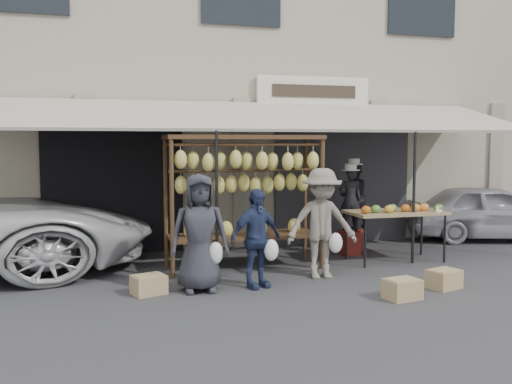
% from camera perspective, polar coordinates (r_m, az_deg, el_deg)
% --- Properties ---
extents(ground_plane, '(90.00, 90.00, 0.00)m').
position_cam_1_polar(ground_plane, '(8.38, 4.57, -9.66)').
color(ground_plane, '#2D2D30').
extents(shophouse, '(24.00, 6.15, 7.30)m').
position_cam_1_polar(shophouse, '(14.45, -4.50, 11.07)').
color(shophouse, '#A09783').
rests_on(shophouse, ground_plane).
extents(awning, '(10.00, 2.35, 2.92)m').
position_cam_1_polar(awning, '(10.28, 0.25, 7.54)').
color(awning, '#BDB5A0').
rests_on(awning, ground_plane).
extents(banana_rack, '(2.60, 0.90, 2.24)m').
position_cam_1_polar(banana_rack, '(9.44, -1.17, 1.67)').
color(banana_rack, '#49321A').
rests_on(banana_rack, ground_plane).
extents(produce_table, '(1.70, 0.90, 1.04)m').
position_cam_1_polar(produce_table, '(10.38, 13.90, -2.01)').
color(produce_table, '#9A8555').
rests_on(produce_table, ground_plane).
extents(vendor_left, '(0.48, 0.37, 1.17)m').
position_cam_1_polar(vendor_left, '(10.81, 9.40, -0.77)').
color(vendor_left, black).
rests_on(vendor_left, stool_left).
extents(vendor_right, '(0.74, 0.65, 1.29)m').
position_cam_1_polar(vendor_right, '(11.23, 9.72, -0.39)').
color(vendor_right, black).
rests_on(vendor_right, stool_right).
extents(customer_left, '(0.85, 0.57, 1.68)m').
position_cam_1_polar(customer_left, '(8.11, -5.67, -4.10)').
color(customer_left, '#2C2D35').
rests_on(customer_left, ground_plane).
extents(customer_mid, '(0.92, 0.62, 1.45)m').
position_cam_1_polar(customer_mid, '(8.30, -0.03, -4.64)').
color(customer_mid, navy).
rests_on(customer_mid, ground_plane).
extents(customer_right, '(1.17, 0.74, 1.72)m').
position_cam_1_polar(customer_right, '(8.94, 6.58, -3.13)').
color(customer_right, slate).
rests_on(customer_right, ground_plane).
extents(stool_left, '(0.39, 0.39, 0.46)m').
position_cam_1_polar(stool_left, '(10.92, 9.34, -5.03)').
color(stool_left, maroon).
rests_on(stool_left, ground_plane).
extents(stool_right, '(0.36, 0.36, 0.43)m').
position_cam_1_polar(stool_right, '(11.34, 9.65, -4.73)').
color(stool_right, maroon).
rests_on(stool_right, ground_plane).
extents(crate_near_a, '(0.51, 0.42, 0.27)m').
position_cam_1_polar(crate_near_a, '(8.06, 14.41, -9.40)').
color(crate_near_a, tan).
rests_on(crate_near_a, ground_plane).
extents(crate_near_b, '(0.53, 0.46, 0.27)m').
position_cam_1_polar(crate_near_b, '(8.80, 18.27, -8.27)').
color(crate_near_b, tan).
rests_on(crate_near_b, ground_plane).
extents(crate_far, '(0.52, 0.46, 0.26)m').
position_cam_1_polar(crate_far, '(8.21, -10.67, -9.10)').
color(crate_far, tan).
rests_on(crate_far, ground_plane).
extents(sedan, '(3.84, 2.48, 1.22)m').
position_cam_1_polar(sedan, '(13.36, 22.44, -1.86)').
color(sedan, '#AAAAB0').
rests_on(sedan, ground_plane).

